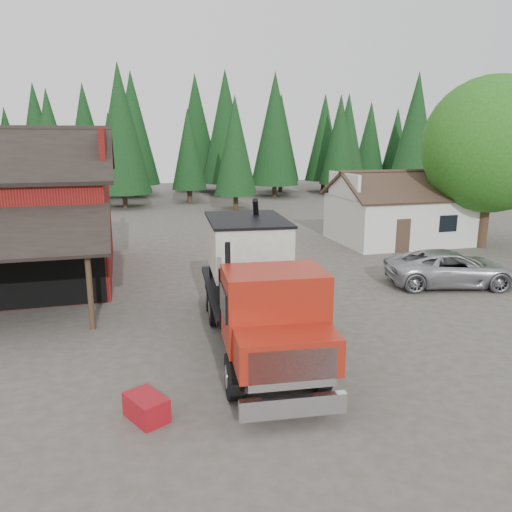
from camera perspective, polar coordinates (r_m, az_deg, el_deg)
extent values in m
plane|color=#484238|center=(17.41, 0.49, -9.01)|extent=(120.00, 120.00, 0.00)
cube|color=maroon|center=(25.51, -16.96, 11.42)|extent=(0.25, 7.00, 2.00)
cylinder|color=#382619|center=(18.40, -18.44, -3.85)|extent=(0.20, 0.20, 2.80)
cube|color=silver|center=(33.75, 16.04, 4.14)|extent=(8.00, 6.00, 3.00)
cube|color=#38281E|center=(32.21, 17.67, 7.65)|extent=(8.60, 3.42, 1.80)
cube|color=#38281E|center=(34.77, 15.00, 8.21)|extent=(8.60, 3.42, 1.80)
cube|color=silver|center=(31.59, 10.01, 7.98)|extent=(0.20, 4.20, 1.50)
cube|color=silver|center=(35.72, 21.83, 7.84)|extent=(0.20, 4.20, 1.50)
cube|color=#38281E|center=(30.52, 16.46, 2.22)|extent=(0.90, 0.06, 2.00)
cube|color=black|center=(32.08, 21.11, 3.48)|extent=(1.20, 0.06, 1.00)
cylinder|color=#382619|center=(33.63, 24.55, 3.59)|extent=(0.60, 0.60, 3.20)
sphere|color=#225713|center=(33.25, 25.33, 11.41)|extent=(8.00, 8.00, 8.00)
sphere|color=#225713|center=(33.16, 22.62, 9.58)|extent=(4.40, 4.40, 4.40)
cylinder|color=#382619|center=(47.02, -2.33, 6.29)|extent=(0.44, 0.44, 1.60)
cone|color=black|center=(46.66, -2.39, 12.51)|extent=(3.96, 3.96, 9.00)
cylinder|color=#382619|center=(49.49, 17.24, 6.06)|extent=(0.44, 0.44, 1.60)
cone|color=black|center=(49.15, 17.74, 13.12)|extent=(4.84, 4.84, 11.00)
cylinder|color=#382619|center=(49.83, -14.73, 6.26)|extent=(0.44, 0.44, 1.60)
cone|color=black|center=(49.50, -15.20, 13.86)|extent=(5.28, 5.28, 12.00)
cylinder|color=black|center=(13.31, -2.54, -13.58)|extent=(0.49, 1.24, 1.21)
cylinder|color=black|center=(13.76, 7.29, -12.72)|extent=(0.49, 1.24, 1.21)
cylinder|color=black|center=(18.15, -4.73, -6.05)|extent=(0.49, 1.24, 1.21)
cylinder|color=black|center=(18.48, 2.45, -5.65)|extent=(0.49, 1.24, 1.21)
cylinder|color=black|center=(19.60, -5.16, -4.57)|extent=(0.49, 1.24, 1.21)
cylinder|color=black|center=(19.91, 1.50, -4.23)|extent=(0.49, 1.24, 1.21)
cube|color=black|center=(16.50, -0.16, -6.41)|extent=(2.06, 9.54, 0.44)
cube|color=silver|center=(12.03, 4.28, -16.76)|extent=(2.54, 0.43, 0.50)
cube|color=silver|center=(11.71, 4.23, -12.77)|extent=(2.09, 0.30, 0.99)
cube|color=maroon|center=(12.22, 3.47, -10.73)|extent=(2.60, 1.65, 0.94)
cube|color=maroon|center=(13.29, 2.08, -5.87)|extent=(2.80, 2.10, 2.04)
cube|color=black|center=(12.37, 2.94, -5.75)|extent=(2.31, 0.30, 0.99)
cylinder|color=black|center=(13.87, -3.22, -2.43)|extent=(0.17, 0.17, 1.98)
cube|color=black|center=(14.33, 1.16, -4.64)|extent=(2.70, 0.37, 1.76)
cube|color=black|center=(17.84, -1.01, -3.86)|extent=(3.37, 6.61, 0.18)
cube|color=silver|center=(17.43, -1.03, 1.26)|extent=(2.85, 3.85, 1.76)
cone|color=silver|center=(17.69, -1.01, -2.23)|extent=(2.63, 2.63, 0.77)
cube|color=black|center=(17.26, -1.04, 4.19)|extent=(2.97, 3.97, 0.09)
cylinder|color=black|center=(19.04, 0.21, 1.97)|extent=(1.03, 2.35, 3.36)
cube|color=maroon|center=(20.20, -4.04, -0.92)|extent=(0.74, 0.94, 0.50)
cylinder|color=silver|center=(14.71, 6.34, -9.50)|extent=(0.71, 1.15, 0.62)
imported|color=#ACADB4|center=(24.47, 21.41, -1.31)|extent=(6.30, 4.01, 1.62)
cube|color=maroon|center=(12.83, -12.42, -16.56)|extent=(1.13, 1.30, 0.60)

